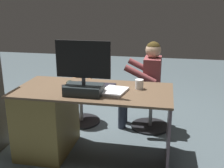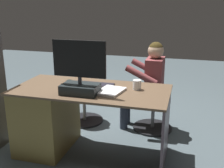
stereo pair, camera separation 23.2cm
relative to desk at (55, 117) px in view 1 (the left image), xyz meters
The scene contains 12 objects.
ground_plane 0.69m from the desk, 137.89° to the right, with size 10.00×10.00×0.00m, color #465358.
desk is the anchor object (origin of this frame).
monitor 0.65m from the desk, 156.08° to the left, with size 0.51×0.22×0.51m.
keyboard 0.56m from the desk, 163.81° to the right, with size 0.42×0.14×0.02m, color black.
computer_mouse 0.40m from the desk, 133.41° to the right, with size 0.06×0.10×0.04m, color #232920.
cup 0.96m from the desk, behind, with size 0.08×0.08×0.10m, color white.
tv_remote 0.38m from the desk, 169.84° to the left, with size 0.04×0.15×0.02m, color black.
notebook_binder 0.74m from the desk, behind, with size 0.22×0.30×0.02m, color silver.
office_chair_teddy 0.77m from the desk, 93.57° to the right, with size 0.49×0.49×0.43m.
teddy_bear 0.80m from the desk, 93.51° to the right, with size 0.26×0.26×0.37m.
visitor_chair 1.25m from the desk, 141.26° to the right, with size 0.49×0.49×0.43m.
person 1.21m from the desk, 138.89° to the right, with size 0.51×0.48×1.12m.
Camera 1 is at (-0.69, 2.95, 1.59)m, focal length 44.57 mm.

